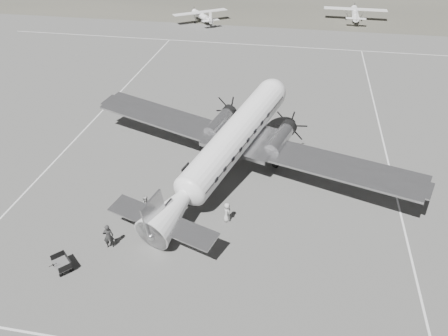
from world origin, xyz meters
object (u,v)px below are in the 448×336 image
light_plane_right (355,14)px  baggage_cart_far (62,264)px  ground_crew (108,236)px  baggage_cart_near (145,212)px  passenger (227,212)px  light_plane_left (202,17)px  ramp_agent (147,205)px  dc3_airliner (228,147)px

light_plane_right → baggage_cart_far: (-22.69, -66.34, -0.73)m
ground_crew → baggage_cart_near: bearing=-133.7°
light_plane_right → baggage_cart_far: 70.12m
passenger → light_plane_left: bearing=10.8°
light_plane_left → passenger: bearing=-111.8°
light_plane_right → passenger: light_plane_right is taller
light_plane_left → ramp_agent: size_ratio=5.93×
baggage_cart_near → ramp_agent: size_ratio=0.90×
light_plane_left → passenger: light_plane_left is taller
light_plane_left → light_plane_right: bearing=-23.2°
baggage_cart_near → passenger: 6.29m
light_plane_left → passenger: (14.14, -53.08, -0.26)m
light_plane_left → baggage_cart_far: 60.02m
passenger → dc3_airliner: bearing=5.0°
light_plane_left → passenger: size_ratio=6.36×
ground_crew → ramp_agent: (1.41, 3.89, -0.11)m
dc3_airliner → baggage_cart_near: bearing=-109.9°
baggage_cart_far → ground_crew: (2.23, 2.53, 0.53)m
light_plane_right → ramp_agent: light_plane_right is taller
ramp_agent → passenger: (6.14, 0.35, -0.06)m
baggage_cart_far → baggage_cart_near: bearing=101.6°
ground_crew → ramp_agent: bearing=-133.7°
ground_crew → baggage_cart_far: bearing=24.9°
light_plane_right → ground_crew: light_plane_right is taller
baggage_cart_near → dc3_airliner: bearing=28.2°
baggage_cart_far → passenger: size_ratio=0.97×
baggage_cart_far → ground_crew: bearing=90.2°
ground_crew → ramp_agent: 4.14m
light_plane_right → passenger: (-12.92, -59.56, -0.36)m
dc3_airliner → baggage_cart_near: dc3_airliner is taller
baggage_cart_far → ramp_agent: size_ratio=0.90×
dc3_airliner → light_plane_left: dc3_airliner is taller
baggage_cart_far → passenger: 11.90m
dc3_airliner → ground_crew: (-6.63, -10.01, -2.00)m
ground_crew → ramp_agent: ground_crew is taller
light_plane_right → passenger: 60.95m
dc3_airliner → baggage_cart_far: (-8.85, -12.54, -2.54)m
dc3_airliner → light_plane_right: 55.58m
ground_crew → passenger: 8.66m
dc3_airliner → baggage_cart_near: size_ratio=20.11×
ground_crew → ramp_agent: size_ratio=1.13×
baggage_cart_near → baggage_cart_far: baggage_cart_far is taller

